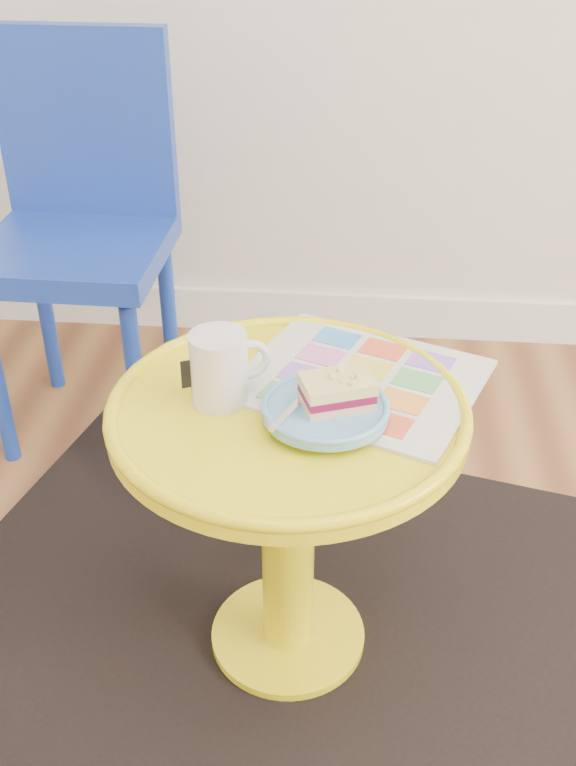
# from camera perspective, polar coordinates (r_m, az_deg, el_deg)

# --- Properties ---
(room_walls) EXTENTS (4.00, 4.00, 4.00)m
(room_walls) POSITION_cam_1_polar(r_m,az_deg,el_deg) (1.67, -15.49, -10.98)
(room_walls) COLOR silver
(room_walls) RESTS_ON ground
(rug) EXTENTS (1.53, 1.38, 0.01)m
(rug) POSITION_cam_1_polar(r_m,az_deg,el_deg) (1.55, 0.00, -16.70)
(rug) COLOR black
(rug) RESTS_ON ground
(side_table) EXTENTS (0.52, 0.52, 0.49)m
(side_table) POSITION_cam_1_polar(r_m,az_deg,el_deg) (1.30, 0.00, -6.62)
(side_table) COLOR yellow
(side_table) RESTS_ON ground
(chair) EXTENTS (0.39, 0.39, 0.86)m
(chair) POSITION_cam_1_polar(r_m,az_deg,el_deg) (1.91, -13.71, 10.85)
(chair) COLOR #18359C
(chair) RESTS_ON ground
(newspaper) EXTENTS (0.42, 0.40, 0.01)m
(newspaper) POSITION_cam_1_polar(r_m,az_deg,el_deg) (1.28, 4.81, 0.24)
(newspaper) COLOR silver
(newspaper) RESTS_ON side_table
(mug) EXTENTS (0.11, 0.08, 0.11)m
(mug) POSITION_cam_1_polar(r_m,az_deg,el_deg) (1.21, -4.53, 1.14)
(mug) COLOR silver
(mug) RESTS_ON side_table
(plate) EXTENTS (0.18, 0.18, 0.02)m
(plate) POSITION_cam_1_polar(r_m,az_deg,el_deg) (1.18, 2.52, -1.83)
(plate) COLOR #5D99C5
(plate) RESTS_ON newspaper
(cake_slice) EXTENTS (0.11, 0.09, 0.04)m
(cake_slice) POSITION_cam_1_polar(r_m,az_deg,el_deg) (1.17, 3.30, -0.57)
(cake_slice) COLOR #D3BC8C
(cake_slice) RESTS_ON plate
(fork) EXTENTS (0.07, 0.14, 0.00)m
(fork) POSITION_cam_1_polar(r_m,az_deg,el_deg) (1.18, 0.76, -1.26)
(fork) COLOR silver
(fork) RESTS_ON plate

